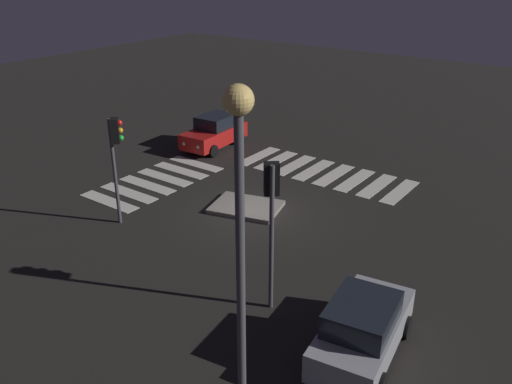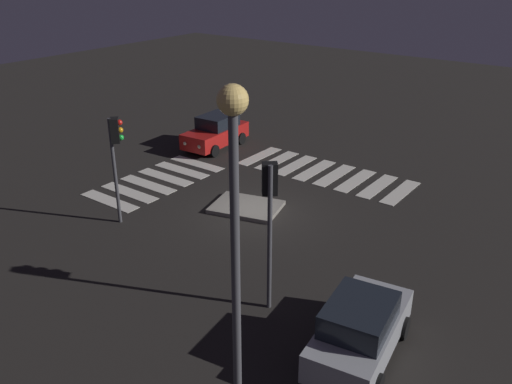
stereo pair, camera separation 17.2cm
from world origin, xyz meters
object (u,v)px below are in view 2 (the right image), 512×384
at_px(traffic_light_west, 270,201).
at_px(traffic_light_north, 116,145).
at_px(street_lamp, 235,223).
at_px(car_silver, 360,329).
at_px(traffic_island, 246,207).
at_px(car_red, 216,132).

xyz_separation_m(traffic_light_west, traffic_light_north, (8.06, -1.10, -0.25)).
bearing_deg(traffic_light_west, traffic_light_north, 42.10).
height_order(traffic_light_west, street_lamp, street_lamp).
bearing_deg(car_silver, traffic_island, 47.69).
relative_size(traffic_island, traffic_light_west, 0.70).
bearing_deg(traffic_light_west, car_silver, -138.16).
xyz_separation_m(traffic_island, car_silver, (-8.09, 5.52, 0.81)).
relative_size(traffic_light_west, street_lamp, 0.58).
height_order(traffic_island, traffic_light_west, traffic_light_west).
bearing_deg(car_red, car_silver, 49.38).
distance_m(car_silver, traffic_light_north, 11.76).
xyz_separation_m(car_silver, street_lamp, (0.93, 4.09, 4.59)).
xyz_separation_m(traffic_island, street_lamp, (-7.17, 9.61, 5.40)).
distance_m(traffic_island, car_silver, 9.83).
xyz_separation_m(car_silver, traffic_light_west, (3.34, -0.47, 2.68)).
bearing_deg(traffic_island, traffic_light_north, 50.04).
distance_m(traffic_light_west, street_lamp, 5.51).
bearing_deg(car_red, traffic_island, 45.94).
bearing_deg(traffic_light_north, traffic_light_west, -52.14).
xyz_separation_m(traffic_island, traffic_light_north, (3.30, 3.94, 3.23)).
bearing_deg(car_silver, car_red, 44.77).
xyz_separation_m(car_red, traffic_light_north, (-3.00, 9.35, 2.43)).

